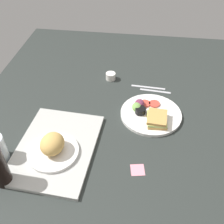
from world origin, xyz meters
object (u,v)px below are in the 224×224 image
at_px(bread_plate_near, 53,147).
at_px(plate_with_salad, 150,114).
at_px(serving_tray, 56,148).
at_px(espresso_cup, 111,76).
at_px(fork, 155,91).
at_px(knife, 148,87).
at_px(sticky_note, 138,170).

bearing_deg(bread_plate_near, plate_with_salad, -53.16).
height_order(serving_tray, espresso_cup, espresso_cup).
bearing_deg(fork, plate_with_salad, 87.98).
relative_size(serving_tray, plate_with_salad, 1.49).
relative_size(knife, sticky_note, 3.39).
relative_size(espresso_cup, fork, 0.33).
bearing_deg(plate_with_salad, serving_tray, 123.53).
distance_m(espresso_cup, fork, 0.27).
height_order(serving_tray, bread_plate_near, bread_plate_near).
relative_size(serving_tray, sticky_note, 8.04).
bearing_deg(bread_plate_near, sticky_note, -94.93).
xyz_separation_m(bread_plate_near, espresso_cup, (0.59, -0.16, -0.03)).
distance_m(fork, knife, 0.05).
bearing_deg(serving_tray, sticky_note, -100.19).
height_order(plate_with_salad, fork, plate_with_salad).
relative_size(serving_tray, fork, 2.65).
xyz_separation_m(bread_plate_near, sticky_note, (-0.03, -0.36, -0.05)).
height_order(bread_plate_near, plate_with_salad, bread_plate_near).
bearing_deg(espresso_cup, plate_with_salad, -140.85).
relative_size(plate_with_salad, knife, 1.59).
height_order(bread_plate_near, sticky_note, bread_plate_near).
bearing_deg(espresso_cup, serving_tray, 163.54).
distance_m(serving_tray, sticky_note, 0.37).
distance_m(plate_with_salad, sticky_note, 0.33).
bearing_deg(plate_with_salad, bread_plate_near, 126.84).
xyz_separation_m(serving_tray, sticky_note, (-0.06, -0.36, -0.01)).
xyz_separation_m(espresso_cup, knife, (-0.05, -0.22, -0.02)).
xyz_separation_m(serving_tray, bread_plate_near, (-0.03, -0.00, 0.04)).
relative_size(bread_plate_near, sticky_note, 3.88).
bearing_deg(sticky_note, serving_tray, 79.81).
height_order(espresso_cup, sticky_note, espresso_cup).
bearing_deg(knife, espresso_cup, -10.62).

